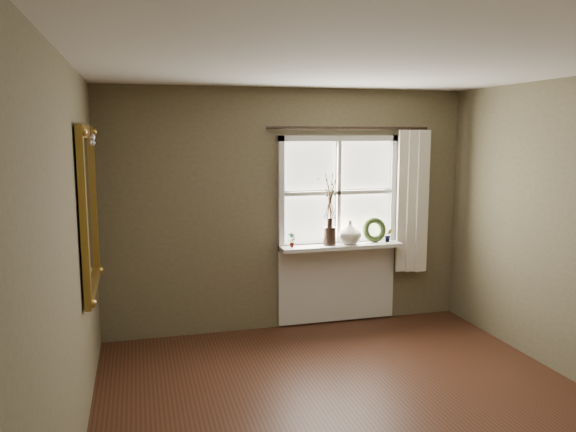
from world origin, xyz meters
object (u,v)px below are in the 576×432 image
Objects in this scene: dark_jug at (330,236)px; gilt_mirror at (89,209)px; cream_vase at (350,232)px; wreath at (374,232)px.

dark_jug is 0.15× the size of gilt_mirror.
cream_vase is 0.94× the size of wreath.
wreath is at bearing 7.40° from cream_vase.
gilt_mirror is at bearing -164.00° from wreath.
gilt_mirror is (-2.92, -0.99, 0.49)m from wreath.
dark_jug is at bearing -178.48° from wreath.
wreath is 3.12m from gilt_mirror.
gilt_mirror reaches higher than cream_vase.
gilt_mirror is at bearing -160.06° from cream_vase.
dark_jug is 2.61m from gilt_mirror.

